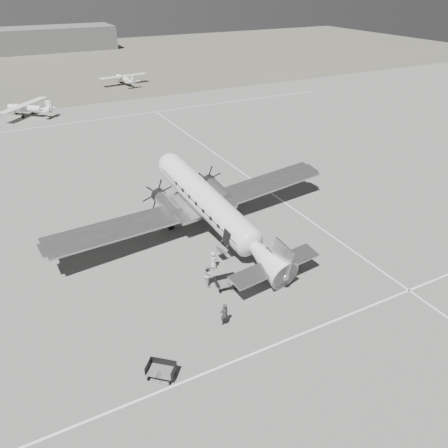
{
  "coord_description": "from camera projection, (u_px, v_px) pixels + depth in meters",
  "views": [
    {
      "loc": [
        -11.65,
        -30.12,
        20.01
      ],
      "look_at": [
        2.76,
        -2.49,
        2.2
      ],
      "focal_mm": 35.0,
      "sensor_mm": 36.0,
      "label": 1
    }
  ],
  "objects": [
    {
      "name": "ground",
      "position": [
        183.0,
        241.0,
        37.79
      ],
      "size": [
        260.0,
        260.0,
        0.0
      ],
      "primitive_type": "plane",
      "color": "slate",
      "rests_on": "ground"
    },
    {
      "name": "taxi_line_near",
      "position": [
        270.0,
        347.0,
        27.01
      ],
      "size": [
        60.0,
        0.15,
        0.01
      ],
      "primitive_type": "cube",
      "color": "white",
      "rests_on": "ground"
    },
    {
      "name": "taxi_line_right",
      "position": [
        296.0,
        211.0,
        42.6
      ],
      "size": [
        0.15,
        80.0,
        0.01
      ],
      "primitive_type": "cube",
      "color": "white",
      "rests_on": "ground"
    },
    {
      "name": "taxi_line_horizon",
      "position": [
        84.0,
        121.0,
        68.58
      ],
      "size": [
        90.0,
        0.15,
        0.01
      ],
      "primitive_type": "cube",
      "color": "white",
      "rests_on": "ground"
    },
    {
      "name": "grass_infield",
      "position": [
        37.0,
        66.0,
        110.92
      ],
      "size": [
        260.0,
        90.0,
        0.01
      ],
      "primitive_type": "cube",
      "color": "#58554A",
      "rests_on": "ground"
    },
    {
      "name": "hangar_main",
      "position": [
        42.0,
        39.0,
        130.53
      ],
      "size": [
        42.0,
        14.0,
        6.6
      ],
      "color": "#5C5C5C",
      "rests_on": "ground"
    },
    {
      "name": "dc3_airliner",
      "position": [
        213.0,
        209.0,
        37.2
      ],
      "size": [
        30.0,
        22.62,
        5.3
      ],
      "primitive_type": null,
      "rotation": [
        0.0,
        0.0,
        0.13
      ],
      "color": "#BABABC",
      "rests_on": "ground"
    },
    {
      "name": "light_plane_left",
      "position": [
        28.0,
        109.0,
        70.58
      ],
      "size": [
        13.54,
        13.64,
        2.2
      ],
      "primitive_type": null,
      "rotation": [
        0.0,
        0.0,
        0.82
      ],
      "color": "silver",
      "rests_on": "ground"
    },
    {
      "name": "light_plane_right",
      "position": [
        125.0,
        80.0,
        90.64
      ],
      "size": [
        11.29,
        9.65,
        2.12
      ],
      "primitive_type": null,
      "rotation": [
        0.0,
        0.0,
        0.14
      ],
      "color": "silver",
      "rests_on": "ground"
    },
    {
      "name": "baggage_cart_near",
      "position": [
        226.0,
        283.0,
        31.86
      ],
      "size": [
        1.78,
        1.36,
        0.93
      ],
      "primitive_type": null,
      "rotation": [
        0.0,
        0.0,
        -0.12
      ],
      "color": "#575757",
      "rests_on": "ground"
    },
    {
      "name": "baggage_cart_far",
      "position": [
        161.0,
        371.0,
        24.76
      ],
      "size": [
        2.04,
        1.99,
        0.95
      ],
      "primitive_type": null,
      "rotation": [
        0.0,
        0.0,
        -0.71
      ],
      "color": "#575757",
      "rests_on": "ground"
    },
    {
      "name": "ground_crew",
      "position": [
        224.0,
        314.0,
        28.36
      ],
      "size": [
        0.65,
        0.46,
        1.67
      ],
      "primitive_type": "imported",
      "rotation": [
        0.0,
        0.0,
        3.24
      ],
      "color": "#2D2D2D",
      "rests_on": "ground"
    },
    {
      "name": "ramp_agent",
      "position": [
        209.0,
        275.0,
        31.98
      ],
      "size": [
        0.9,
        1.03,
        1.82
      ],
      "primitive_type": "imported",
      "rotation": [
        0.0,
        0.0,
        1.31
      ],
      "color": "#B9B9B6",
      "rests_on": "ground"
    },
    {
      "name": "passenger",
      "position": [
        213.0,
        260.0,
        33.95
      ],
      "size": [
        0.64,
        0.82,
        1.47
      ],
      "primitive_type": "imported",
      "rotation": [
        0.0,
        0.0,
        1.3
      ],
      "color": "silver",
      "rests_on": "ground"
    }
  ]
}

